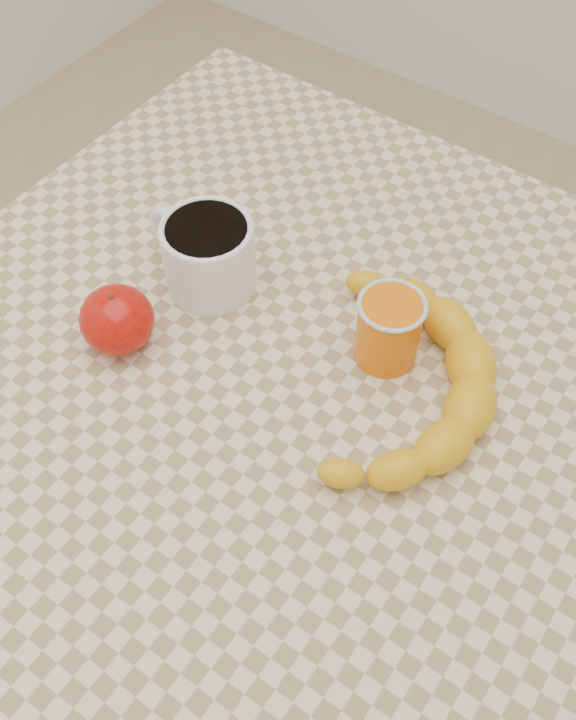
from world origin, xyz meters
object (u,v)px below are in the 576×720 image
Objects in this scene: orange_juice_glass at (389,329)px; apple at (117,320)px; table at (288,420)px; coffee_mug at (207,252)px; banana at (402,379)px.

orange_juice_glass reaches higher than apple.
apple is (-0.16, -0.06, 0.12)m from table.
coffee_mug is 1.78× the size of orange_juice_glass.
coffee_mug is at bearing 161.41° from banana.
table is 0.19m from coffee_mug.
banana is at bearing 22.17° from table.
banana reaches higher than table.
table is 5.87× the size of coffee_mug.
orange_juice_glass reaches higher than table.
orange_juice_glass is 0.26m from apple.
orange_juice_glass is 0.05m from banana.
table is 0.16m from orange_juice_glass.
banana is at bearing 22.32° from apple.
coffee_mug reaches higher than orange_juice_glass.
apple reaches higher than banana.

